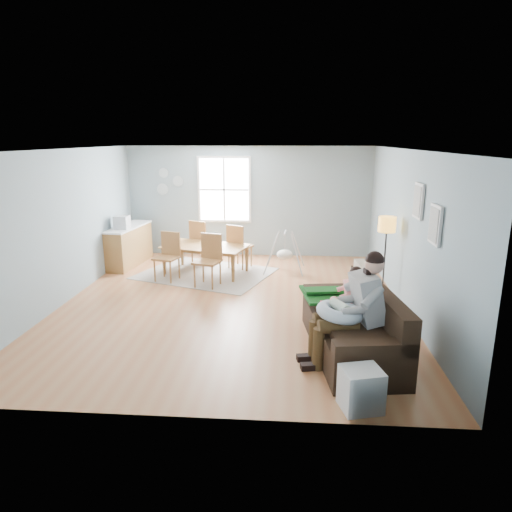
# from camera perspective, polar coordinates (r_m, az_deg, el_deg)

# --- Properties ---
(room) EXTENTS (8.40, 9.40, 3.90)m
(room) POSITION_cam_1_polar(r_m,az_deg,el_deg) (7.78, -3.25, 11.12)
(room) COLOR #B1683E
(window) EXTENTS (1.32, 0.08, 1.62)m
(window) POSITION_cam_1_polar(r_m,az_deg,el_deg) (11.35, -3.98, 8.28)
(window) COLOR silver
(window) RESTS_ON room
(pictures) EXTENTS (0.05, 1.34, 0.74)m
(pictures) POSITION_cam_1_polar(r_m,az_deg,el_deg) (7.02, 20.51, 5.16)
(pictures) COLOR silver
(pictures) RESTS_ON room
(wall_plates) EXTENTS (0.67, 0.02, 0.66)m
(wall_plates) POSITION_cam_1_polar(r_m,az_deg,el_deg) (11.62, -10.95, 9.09)
(wall_plates) COLOR #9BB3BA
(wall_plates) RESTS_ON room
(sofa) EXTENTS (1.26, 2.37, 0.92)m
(sofa) POSITION_cam_1_polar(r_m,az_deg,el_deg) (6.51, 12.31, -8.96)
(sofa) COLOR black
(sofa) RESTS_ON room
(green_throw) EXTENTS (1.16, 1.01, 0.04)m
(green_throw) POSITION_cam_1_polar(r_m,az_deg,el_deg) (7.08, 10.13, -4.67)
(green_throw) COLOR #135319
(green_throw) RESTS_ON sofa
(beige_pillow) EXTENTS (0.20, 0.55, 0.54)m
(beige_pillow) POSITION_cam_1_polar(r_m,az_deg,el_deg) (6.93, 13.13, -3.07)
(beige_pillow) COLOR tan
(beige_pillow) RESTS_ON sofa
(father) EXTENTS (1.13, 0.62, 1.51)m
(father) POSITION_cam_1_polar(r_m,az_deg,el_deg) (6.01, 12.08, -6.05)
(father) COLOR gray
(father) RESTS_ON sofa
(nursing_pillow) EXTENTS (0.72, 0.70, 0.25)m
(nursing_pillow) POSITION_cam_1_polar(r_m,az_deg,el_deg) (6.00, 10.42, -6.90)
(nursing_pillow) COLOR silver
(nursing_pillow) RESTS_ON father
(infant) EXTENTS (0.26, 0.39, 0.15)m
(infant) POSITION_cam_1_polar(r_m,az_deg,el_deg) (6.00, 10.30, -6.09)
(infant) COLOR silver
(infant) RESTS_ON nursing_pillow
(toddler) EXTENTS (0.60, 0.30, 0.95)m
(toddler) POSITION_cam_1_polar(r_m,az_deg,el_deg) (6.52, 11.33, -4.56)
(toddler) COLOR white
(toddler) RESTS_ON sofa
(floor_lamp) EXTENTS (0.31, 0.31, 1.53)m
(floor_lamp) POSITION_cam_1_polar(r_m,az_deg,el_deg) (8.47, 16.01, 2.97)
(floor_lamp) COLOR black
(floor_lamp) RESTS_ON room
(storage_cube) EXTENTS (0.50, 0.47, 0.47)m
(storage_cube) POSITION_cam_1_polar(r_m,az_deg,el_deg) (5.29, 12.90, -15.92)
(storage_cube) COLOR silver
(storage_cube) RESTS_ON room
(rug) EXTENTS (3.20, 2.81, 0.01)m
(rug) POSITION_cam_1_polar(r_m,az_deg,el_deg) (10.05, -6.31, -2.17)
(rug) COLOR #9B958E
(rug) RESTS_ON room
(dining_table) EXTENTS (1.98, 1.42, 0.63)m
(dining_table) POSITION_cam_1_polar(r_m,az_deg,el_deg) (9.97, -6.36, -0.48)
(dining_table) COLOR #945E30
(dining_table) RESTS_ON rug
(chair_sw) EXTENTS (0.55, 0.55, 1.00)m
(chair_sw) POSITION_cam_1_polar(r_m,az_deg,el_deg) (9.62, -10.88, 0.40)
(chair_sw) COLOR #966233
(chair_sw) RESTS_ON rug
(chair_se) EXTENTS (0.58, 0.58, 1.04)m
(chair_se) POSITION_cam_1_polar(r_m,az_deg,el_deg) (9.12, -5.86, -0.01)
(chair_se) COLOR #966233
(chair_se) RESTS_ON rug
(chair_nw) EXTENTS (0.62, 0.62, 1.04)m
(chair_nw) POSITION_cam_1_polar(r_m,az_deg,el_deg) (10.69, -6.93, 2.12)
(chair_nw) COLOR #966233
(chair_nw) RESTS_ON rug
(chair_ne) EXTENTS (0.61, 0.61, 1.02)m
(chair_ne) POSITION_cam_1_polar(r_m,az_deg,el_deg) (10.25, -2.30, 1.58)
(chair_ne) COLOR #966233
(chair_ne) RESTS_ON rug
(counter) EXTENTS (0.66, 1.68, 0.92)m
(counter) POSITION_cam_1_polar(r_m,az_deg,el_deg) (11.01, -15.56, 1.32)
(counter) COLOR #945E30
(counter) RESTS_ON room
(monitor) EXTENTS (0.31, 0.30, 0.29)m
(monitor) POSITION_cam_1_polar(r_m,az_deg,el_deg) (10.62, -16.44, 4.06)
(monitor) COLOR #B7B7BC
(monitor) RESTS_ON counter
(baby_swing) EXTENTS (0.92, 0.93, 0.88)m
(baby_swing) POSITION_cam_1_polar(r_m,az_deg,el_deg) (10.11, 3.62, 0.27)
(baby_swing) COLOR #B7B7BC
(baby_swing) RESTS_ON room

